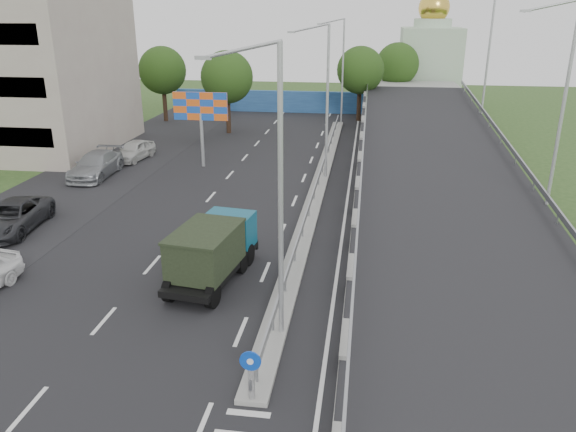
% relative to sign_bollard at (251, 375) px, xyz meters
% --- Properties ---
extents(road_surface, '(26.00, 90.00, 0.04)m').
position_rel_sign_bollard_xyz_m(road_surface, '(-3.00, 17.83, -1.03)').
color(road_surface, black).
rests_on(road_surface, ground).
extents(parking_strip, '(8.00, 90.00, 0.05)m').
position_rel_sign_bollard_xyz_m(parking_strip, '(-16.00, 17.83, -1.03)').
color(parking_strip, black).
rests_on(parking_strip, ground).
extents(median, '(1.00, 44.00, 0.20)m').
position_rel_sign_bollard_xyz_m(median, '(0.00, 21.83, -0.93)').
color(median, gray).
rests_on(median, ground).
extents(overpass_ramp, '(10.00, 50.00, 3.50)m').
position_rel_sign_bollard_xyz_m(overpass_ramp, '(7.50, 21.83, 0.72)').
color(overpass_ramp, gray).
rests_on(overpass_ramp, ground).
extents(median_guardrail, '(0.09, 44.00, 0.71)m').
position_rel_sign_bollard_xyz_m(median_guardrail, '(0.00, 21.83, -0.28)').
color(median_guardrail, gray).
rests_on(median_guardrail, median).
extents(sign_bollard, '(0.64, 0.23, 1.67)m').
position_rel_sign_bollard_xyz_m(sign_bollard, '(0.00, 0.00, 0.00)').
color(sign_bollard, black).
rests_on(sign_bollard, median).
extents(lamp_post_near, '(2.74, 0.18, 10.08)m').
position_rel_sign_bollard_xyz_m(lamp_post_near, '(0.11, 3.83, 4.77)').
color(lamp_post_near, '#B2B5B7').
rests_on(lamp_post_near, median).
extents(lamp_post_mid, '(2.74, 0.18, 10.08)m').
position_rel_sign_bollard_xyz_m(lamp_post_mid, '(0.11, 23.83, 4.77)').
color(lamp_post_mid, '#B2B5B7').
rests_on(lamp_post_mid, median).
extents(lamp_post_far, '(2.74, 0.18, 10.08)m').
position_rel_sign_bollard_xyz_m(lamp_post_far, '(0.11, 43.83, 4.77)').
color(lamp_post_far, '#B2B5B7').
rests_on(lamp_post_far, median).
extents(blue_wall, '(30.00, 0.50, 2.40)m').
position_rel_sign_bollard_xyz_m(blue_wall, '(-4.00, 49.83, 0.17)').
color(blue_wall, navy).
rests_on(blue_wall, ground).
extents(church, '(7.00, 7.00, 13.80)m').
position_rel_sign_bollard_xyz_m(church, '(10.00, 57.83, 4.28)').
color(church, '#B2CCAD').
rests_on(church, ground).
extents(billboard, '(4.00, 0.24, 5.50)m').
position_rel_sign_bollard_xyz_m(billboard, '(-9.00, 25.83, 3.15)').
color(billboard, '#B2B5B7').
rests_on(billboard, ground).
extents(tree_left_mid, '(4.80, 4.80, 7.60)m').
position_rel_sign_bollard_xyz_m(tree_left_mid, '(-10.00, 37.83, 4.14)').
color(tree_left_mid, black).
rests_on(tree_left_mid, ground).
extents(tree_median_far, '(4.80, 4.80, 7.60)m').
position_rel_sign_bollard_xyz_m(tree_median_far, '(2.00, 45.83, 4.14)').
color(tree_median_far, black).
rests_on(tree_median_far, ground).
extents(tree_left_far, '(4.80, 4.80, 7.60)m').
position_rel_sign_bollard_xyz_m(tree_left_far, '(-18.00, 42.83, 4.14)').
color(tree_left_far, black).
rests_on(tree_left_far, ground).
extents(tree_ramp_far, '(4.80, 4.80, 7.60)m').
position_rel_sign_bollard_xyz_m(tree_ramp_far, '(6.00, 52.83, 4.14)').
color(tree_ramp_far, black).
rests_on(tree_ramp_far, ground).
extents(dump_truck, '(2.94, 6.13, 2.60)m').
position_rel_sign_bollard_xyz_m(dump_truck, '(-3.29, 7.88, 0.40)').
color(dump_truck, black).
rests_on(dump_truck, ground).
extents(parked_car_c, '(3.16, 5.86, 1.56)m').
position_rel_sign_bollard_xyz_m(parked_car_c, '(-15.39, 11.89, -0.25)').
color(parked_car_c, '#2B2C2F').
rests_on(parked_car_c, ground).
extents(parked_car_d, '(2.52, 5.83, 1.67)m').
position_rel_sign_bollard_xyz_m(parked_car_d, '(-15.69, 22.22, -0.20)').
color(parked_car_d, gray).
rests_on(parked_car_d, ground).
extents(parked_car_e, '(2.32, 4.63, 1.51)m').
position_rel_sign_bollard_xyz_m(parked_car_e, '(-14.89, 26.99, -0.28)').
color(parked_car_e, beige).
rests_on(parked_car_e, ground).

